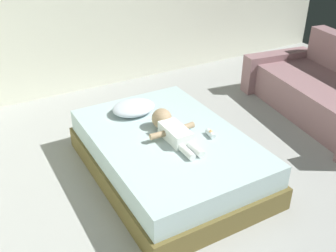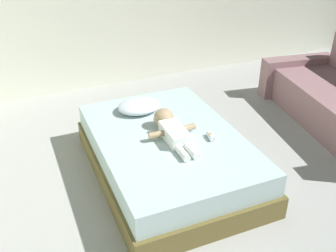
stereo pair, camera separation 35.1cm
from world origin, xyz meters
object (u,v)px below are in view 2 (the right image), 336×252
baby_bottle (211,136)px  bed (168,155)px  pillow (139,106)px  toothbrush (185,127)px  baby (171,129)px

baby_bottle → bed: bearing=148.9°
pillow → toothbrush: size_ratio=2.84×
toothbrush → baby_bottle: bearing=-65.5°
toothbrush → pillow: bearing=121.2°
toothbrush → bed: bearing=-160.8°
bed → baby: (0.02, -0.01, 0.29)m
bed → toothbrush: (0.21, 0.07, 0.22)m
pillow → toothbrush: (0.29, -0.48, -0.05)m
baby_bottle → baby: bearing=148.7°
bed → pillow: bearing=98.5°
toothbrush → baby: bearing=-155.3°
baby_bottle → pillow: bearing=118.9°
pillow → baby: baby is taller
baby → bed: bearing=151.6°
baby → baby_bottle: 0.36m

